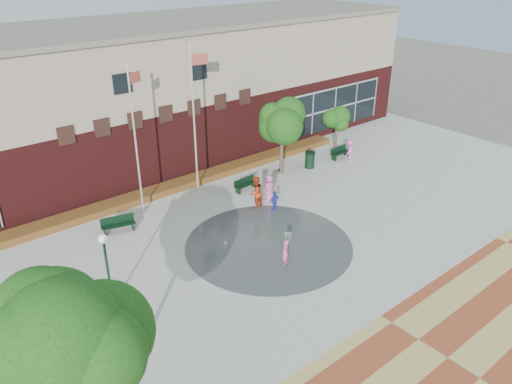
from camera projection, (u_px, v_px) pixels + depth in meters
ground at (311, 272)px, 23.03m from camera, size 120.00×120.00×0.00m
plaza_concrete at (256, 237)px, 25.80m from camera, size 46.00×18.00×0.01m
paver_band at (448, 358)px, 18.17m from camera, size 46.00×6.00×0.01m
splash_pad at (269, 245)px, 25.10m from camera, size 8.40×8.40×0.01m
library_building at (127, 96)px, 33.10m from camera, size 44.40×10.40×9.20m
flower_bed at (179, 188)px, 31.07m from camera, size 26.00×1.20×0.40m
flagpole_left at (135, 135)px, 26.10m from camera, size 0.91×0.43×8.32m
flagpole_right at (195, 114)px, 28.50m from camera, size 1.07×0.31×8.78m
lamp_left at (107, 263)px, 19.94m from camera, size 0.36×0.36×3.43m
lamp_right at (281, 140)px, 32.41m from camera, size 0.38×0.38×3.58m
bench_left at (119, 227)px, 26.12m from camera, size 1.81×0.93×0.88m
bench_mid at (246, 187)px, 30.64m from camera, size 1.63×0.54×0.81m
bench_right at (340, 155)px, 35.39m from camera, size 1.67×0.54×0.83m
trash_can at (310, 160)px, 33.70m from camera, size 0.69×0.69×1.13m
tree_big_left at (63, 333)px, 12.34m from camera, size 4.27×4.27×6.83m
tree_mid at (282, 120)px, 31.52m from camera, size 2.99×2.99×5.05m
tree_small_right at (337, 120)px, 35.05m from camera, size 2.09×2.09×3.57m
water_jet_a at (287, 247)px, 24.93m from camera, size 0.37×0.37×0.72m
water_jet_b at (225, 250)px, 24.72m from camera, size 0.18×0.18×0.41m
child_splash at (285, 253)px, 23.28m from camera, size 0.57×0.49×1.32m
adult_red at (256, 193)px, 28.29m from camera, size 1.05×0.88×1.93m
adult_pink at (269, 188)px, 29.26m from camera, size 0.77×0.51×1.57m
child_blue at (274, 201)px, 28.21m from camera, size 0.70×0.32×1.17m
person_bench at (350, 151)px, 34.71m from camera, size 1.13×0.86×1.55m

